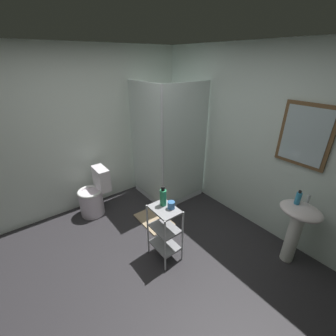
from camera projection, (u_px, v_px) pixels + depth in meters
The scene contains 12 objects.
ground_plane at pixel (146, 272), 2.70m from camera, with size 4.20×4.20×0.02m, color #2C2A2D.
wall_back at pixel (255, 141), 3.15m from camera, with size 4.20×0.14×2.50m.
wall_left at pixel (78, 134), 3.47m from camera, with size 0.10×4.20×2.50m, color silver.
shower_stall at pixel (167, 173), 4.00m from camera, with size 0.92×0.92×2.00m.
pedestal_sink at pixel (297, 222), 2.62m from camera, with size 0.46×0.37×0.81m.
sink_faucet at pixel (309, 199), 2.56m from camera, with size 0.03×0.03×0.10m, color silver.
toilet at pixel (94, 196), 3.60m from camera, with size 0.37×0.49×0.76m.
storage_cart at pixel (165, 229), 2.72m from camera, with size 0.38×0.28×0.74m.
hand_soap_bottle at pixel (298, 198), 2.52m from camera, with size 0.06×0.06×0.17m.
body_wash_bottle_green at pixel (163, 197), 2.61m from camera, with size 0.08×0.08×0.25m.
rinse_cup at pixel (171, 205), 2.58m from camera, with size 0.08×0.08×0.09m, color #3870B2.
bath_mat at pixel (154, 220), 3.54m from camera, with size 0.60×0.40×0.02m, color tan.
Camera 1 is at (1.65, -0.93, 2.30)m, focal length 24.07 mm.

